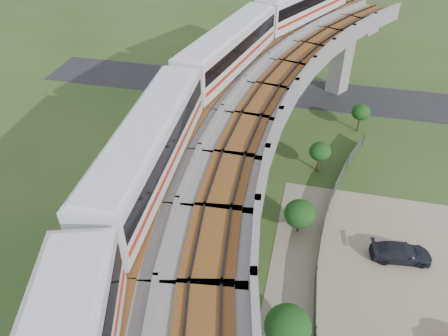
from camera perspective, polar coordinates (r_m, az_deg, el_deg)
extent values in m
plane|color=#2B461C|center=(34.78, -2.48, -11.88)|extent=(160.00, 160.00, 0.00)
cube|color=#7E735C|center=(33.67, 21.39, -17.70)|extent=(18.00, 26.00, 0.04)
cube|color=#232326|center=(58.53, 5.37, 10.22)|extent=(60.00, 8.00, 0.03)
cube|color=#99968E|center=(58.10, 15.05, 13.47)|extent=(2.86, 2.93, 8.40)
cube|color=#99968E|center=(56.46, 15.85, 17.92)|extent=(7.21, 5.74, 1.20)
cube|color=#99968E|center=(39.52, 2.61, 3.14)|extent=(2.35, 2.51, 8.40)
cube|color=#99968E|center=(37.07, 2.81, 9.31)|extent=(7.31, 3.58, 1.20)
cube|color=#99968E|center=(21.44, -8.31, -16.75)|extent=(7.31, 3.58, 1.20)
cube|color=gray|center=(51.10, 12.59, 17.65)|extent=(16.42, 20.91, 0.80)
cube|color=gray|center=(52.82, 8.44, 19.76)|extent=(8.66, 17.08, 1.00)
cube|color=gray|center=(49.13, 17.28, 17.26)|extent=(8.66, 17.08, 1.00)
cube|color=brown|center=(51.94, 10.45, 18.76)|extent=(10.68, 18.08, 0.12)
cube|color=black|center=(51.90, 10.46, 18.89)|extent=(9.69, 17.59, 0.12)
cube|color=brown|center=(50.05, 14.95, 17.47)|extent=(10.68, 18.08, 0.12)
cube|color=black|center=(50.02, 14.97, 17.60)|extent=(9.69, 17.59, 0.12)
cube|color=gray|center=(35.52, 2.12, 9.85)|extent=(11.77, 20.03, 0.80)
cube|color=gray|center=(36.65, -4.31, 12.22)|extent=(3.22, 18.71, 1.00)
cube|color=gray|center=(34.07, 9.05, 9.85)|extent=(3.22, 18.71, 1.00)
cube|color=brown|center=(36.04, -1.21, 11.10)|extent=(5.44, 19.05, 0.12)
cube|color=black|center=(35.99, -1.21, 11.27)|extent=(4.35, 18.88, 0.12)
cube|color=brown|center=(34.72, 5.59, 9.87)|extent=(5.44, 19.05, 0.12)
cube|color=black|center=(34.66, 5.60, 10.04)|extent=(4.35, 18.88, 0.12)
cube|color=gray|center=(21.46, -7.90, -12.36)|extent=(11.77, 20.03, 0.80)
cube|color=gray|center=(22.02, -19.28, -9.61)|extent=(3.22, 18.71, 1.00)
cube|color=gray|center=(20.41, 4.03, -11.52)|extent=(3.22, 18.71, 1.00)
cube|color=brown|center=(21.63, -13.82, -10.99)|extent=(5.44, 19.05, 0.12)
cube|color=black|center=(21.55, -13.87, -10.77)|extent=(4.35, 18.88, 0.12)
cube|color=brown|center=(20.82, -1.93, -12.01)|extent=(5.44, 19.05, 0.12)
cube|color=black|center=(20.73, -1.94, -11.79)|extent=(4.35, 18.88, 0.12)
cube|color=silver|center=(25.05, -9.76, 2.59)|extent=(3.43, 15.11, 3.20)
cube|color=silver|center=(24.14, -10.17, 5.92)|extent=(2.86, 14.34, 0.22)
cube|color=black|center=(24.80, -9.87, 3.45)|extent=(3.46, 14.52, 1.15)
cube|color=red|center=(25.47, -9.59, 1.20)|extent=(3.46, 14.52, 0.30)
cube|color=black|center=(25.88, -9.43, -0.08)|extent=(2.52, 12.83, 0.28)
cube|color=silver|center=(37.88, 0.72, 15.37)|extent=(5.65, 15.24, 3.20)
cube|color=silver|center=(37.29, 0.74, 17.80)|extent=(4.97, 14.39, 0.22)
cube|color=black|center=(37.71, 0.73, 16.00)|extent=(5.59, 14.66, 1.15)
cube|color=red|center=(38.16, 0.71, 14.32)|extent=(5.59, 14.66, 0.30)
cube|color=black|center=(38.44, 0.70, 13.34)|extent=(4.41, 12.87, 0.28)
cube|color=silver|center=(51.13, 10.46, 20.57)|extent=(8.99, 14.67, 3.20)
cube|color=red|center=(51.34, 10.37, 19.77)|extent=(8.78, 14.16, 0.30)
cube|color=black|center=(51.55, 10.28, 19.02)|extent=(7.28, 12.30, 0.28)
cylinder|color=#2D382D|center=(48.75, 17.79, 3.57)|extent=(0.08, 0.08, 1.50)
cube|color=#2D382D|center=(46.71, 16.79, 2.21)|extent=(1.69, 4.77, 1.40)
cylinder|color=#2D382D|center=(44.70, 15.85, 0.68)|extent=(0.08, 0.08, 1.50)
cube|color=#2D382D|center=(42.71, 14.98, -1.04)|extent=(1.23, 4.91, 1.40)
cylinder|color=#2D382D|center=(40.77, 14.17, -2.97)|extent=(0.08, 0.08, 1.50)
cube|color=#2D382D|center=(38.87, 13.46, -5.14)|extent=(0.75, 4.99, 1.40)
cylinder|color=#2D382D|center=(37.04, 12.84, -7.57)|extent=(0.08, 0.08, 1.50)
cube|color=#2D382D|center=(35.28, 12.35, -10.27)|extent=(0.27, 5.04, 1.40)
cylinder|color=#2D382D|center=(33.61, 12.00, -13.29)|extent=(0.08, 0.08, 1.50)
cube|color=#2D382D|center=(32.05, 11.83, -16.64)|extent=(0.27, 5.04, 1.40)
cylinder|color=#2D382D|center=(30.63, 11.86, -20.34)|extent=(0.08, 0.08, 1.50)
cylinder|color=#382314|center=(51.08, 17.16, 5.51)|extent=(0.18, 0.18, 1.79)
ellipsoid|color=#133E16|center=(50.35, 17.46, 6.97)|extent=(2.04, 2.04, 1.73)
cylinder|color=#382314|center=(43.70, 12.20, 0.55)|extent=(0.18, 0.18, 1.66)
ellipsoid|color=#133E16|center=(42.87, 12.44, 2.12)|extent=(2.11, 2.11, 1.79)
cylinder|color=#382314|center=(36.96, 9.65, -7.47)|extent=(0.18, 0.18, 1.21)
ellipsoid|color=#133E16|center=(36.02, 9.88, -5.89)|extent=(2.60, 2.60, 2.21)
ellipsoid|color=#133E16|center=(29.12, 8.34, -19.82)|extent=(2.98, 2.98, 2.54)
imported|color=black|center=(36.91, 22.13, -10.18)|extent=(4.85, 2.44, 1.35)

